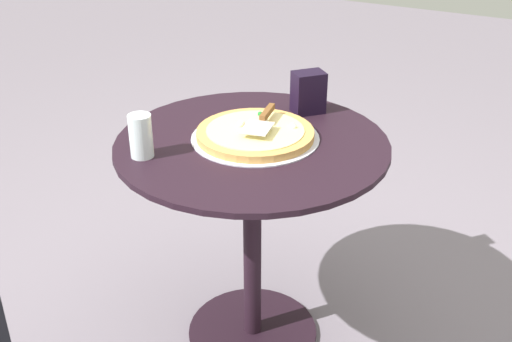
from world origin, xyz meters
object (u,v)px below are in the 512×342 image
drinking_cup (141,136)px  pizza_on_tray (256,134)px  napkin_dispenser (308,92)px  pizza_server (262,119)px  patio_table (252,200)px

drinking_cup → pizza_on_tray: bearing=138.2°
napkin_dispenser → pizza_on_tray: bearing=-149.0°
pizza_on_tray → napkin_dispenser: size_ratio=2.83×
pizza_on_tray → drinking_cup: bearing=-41.8°
pizza_server → drinking_cup: drinking_cup is taller
pizza_on_tray → drinking_cup: 0.35m
patio_table → pizza_on_tray: 0.22m
pizza_server → pizza_on_tray: bearing=-13.7°
drinking_cup → napkin_dispenser: bearing=151.6°
pizza_on_tray → drinking_cup: drinking_cup is taller
pizza_on_tray → napkin_dispenser: 0.27m
drinking_cup → pizza_server: bearing=140.3°
patio_table → napkin_dispenser: bearing=169.1°
pizza_server → drinking_cup: (0.28, -0.24, 0.01)m
pizza_server → napkin_dispenser: napkin_dispenser is taller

